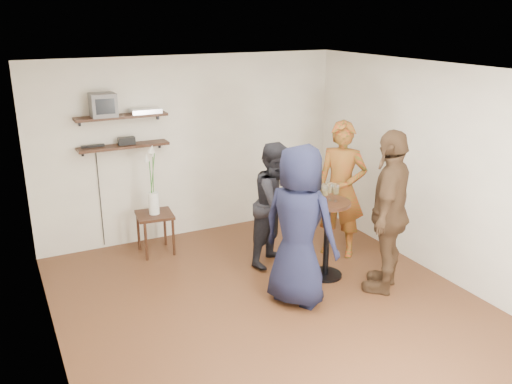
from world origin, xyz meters
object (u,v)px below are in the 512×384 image
dvd_deck (145,111)px  person_plaid (341,190)px  radio (127,141)px  person_brown (389,212)px  crt_monitor (103,105)px  person_navy (299,226)px  person_dark (277,204)px  drinks_table (327,229)px  side_table (155,220)px

dvd_deck → person_plaid: (2.16, -1.50, -0.98)m
radio → person_brown: person_brown is taller
crt_monitor → person_navy: bearing=-56.8°
radio → person_brown: size_ratio=0.11×
dvd_deck → person_dark: dvd_deck is taller
radio → crt_monitor: bearing=180.0°
radio → person_dark: size_ratio=0.14×
drinks_table → person_brown: 0.80m
side_table → drinks_table: drinks_table is taller
person_plaid → person_dark: (-0.89, 0.14, -0.11)m
crt_monitor → radio: crt_monitor is taller
person_navy → person_brown: person_brown is taller
drinks_table → person_dark: bearing=119.0°
person_navy → person_plaid: bearing=-84.0°
crt_monitor → radio: 0.57m
side_table → person_plaid: person_plaid is taller
dvd_deck → person_brown: size_ratio=0.21×
drinks_table → person_plaid: 0.78m
side_table → crt_monitor: bearing=143.0°
crt_monitor → person_dark: size_ratio=0.20×
side_table → person_dark: person_dark is taller
drinks_table → person_dark: (-0.35, 0.64, 0.17)m
radio → drinks_table: (1.91, -1.99, -0.88)m
person_dark → crt_monitor: bearing=114.3°
radio → side_table: bearing=-59.2°
person_dark → person_plaid: bearing=-38.1°
dvd_deck → side_table: dvd_deck is taller
person_dark → person_navy: (-0.27, -1.01, 0.11)m
side_table → person_plaid: bearing=-27.0°
crt_monitor → radio: bearing=0.0°
radio → person_plaid: (2.44, -1.50, -0.60)m
crt_monitor → dvd_deck: size_ratio=0.80×
dvd_deck → crt_monitor: bearing=180.0°
side_table → person_dark: bearing=-36.6°
person_brown → person_navy: bearing=-49.3°
drinks_table → radio: bearing=133.7°
side_table → dvd_deck: bearing=80.2°
radio → drinks_table: bearing=-46.3°
crt_monitor → person_dark: bearing=-36.7°
radio → person_dark: (1.55, -1.36, -0.71)m
crt_monitor → drinks_table: crt_monitor is taller
crt_monitor → drinks_table: (2.17, -1.99, -1.38)m
crt_monitor → side_table: (0.48, -0.37, -1.54)m
crt_monitor → person_plaid: 3.29m
crt_monitor → person_plaid: crt_monitor is taller
side_table → person_plaid: 2.54m
dvd_deck → person_dark: bearing=-46.8°
person_dark → person_navy: person_navy is taller
side_table → person_brown: 3.11m
crt_monitor → drinks_table: 3.26m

